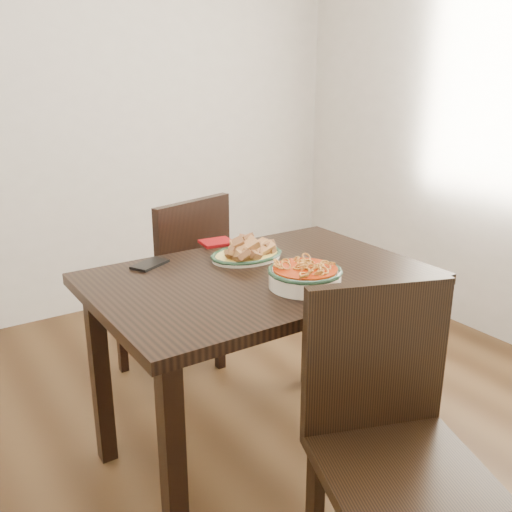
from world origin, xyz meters
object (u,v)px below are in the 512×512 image
noodle_bowl (305,274)px  chair_far (179,279)px  smartphone (150,264)px  dining_table (259,301)px  fish_plate (246,247)px  chair_near (388,430)px

noodle_bowl → chair_far: bearing=91.5°
smartphone → dining_table: bearing=-72.4°
dining_table → smartphone: (-0.28, 0.29, 0.11)m
dining_table → fish_plate: fish_plate is taller
chair_far → smartphone: 0.59m
chair_far → fish_plate: bearing=76.9°
chair_far → noodle_bowl: size_ratio=3.60×
fish_plate → smartphone: bearing=159.9°
fish_plate → noodle_bowl: bearing=-90.1°
chair_far → noodle_bowl: (0.02, -0.90, 0.29)m
dining_table → chair_far: chair_far is taller
fish_plate → smartphone: 0.36m
dining_table → chair_far: bearing=87.4°
dining_table → chair_far: 0.73m
chair_far → chair_near: (-0.05, -1.37, 0.00)m
fish_plate → smartphone: (-0.34, 0.12, -0.04)m
chair_far → chair_near: size_ratio=1.00×
chair_near → noodle_bowl: size_ratio=3.60×
dining_table → noodle_bowl: bearing=-73.5°
dining_table → smartphone: smartphone is taller
fish_plate → noodle_bowl: fish_plate is taller
smartphone → noodle_bowl: bearing=-81.2°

